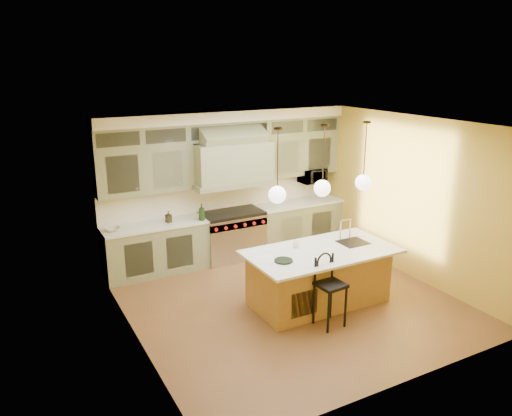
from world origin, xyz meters
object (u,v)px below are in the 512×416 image
counter_stool (329,286)px  microwave (312,176)px  range (232,235)px  kitchen_island (319,275)px

counter_stool → microwave: (1.83, 3.16, 0.82)m
counter_stool → range: bearing=87.8°
range → kitchen_island: 2.43m
range → kitchen_island: size_ratio=0.50×
counter_stool → microwave: microwave is taller
kitchen_island → counter_stool: 0.73m
counter_stool → microwave: 3.74m
range → counter_stool: counter_stool is taller
kitchen_island → counter_stool: kitchen_island is taller
kitchen_island → counter_stool: size_ratio=2.17×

